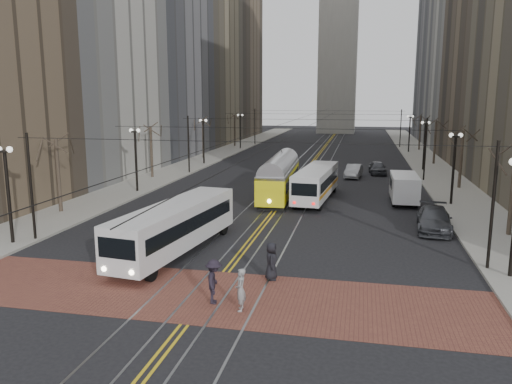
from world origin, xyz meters
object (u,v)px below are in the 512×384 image
at_px(rear_bus, 316,184).
at_px(cargo_van, 404,189).
at_px(transit_bus, 176,229).
at_px(pedestrian_b, 241,290).
at_px(sedan_grey, 377,168).
at_px(pedestrian_d, 214,281).
at_px(streetcar, 280,181).
at_px(sedan_parked, 434,219).
at_px(sedan_silver, 354,171).
at_px(pedestrian_a, 271,261).

bearing_deg(rear_bus, cargo_van, 6.41).
bearing_deg(transit_bus, pedestrian_b, -44.14).
bearing_deg(sedan_grey, rear_bus, -113.55).
bearing_deg(rear_bus, pedestrian_d, -90.94).
relative_size(streetcar, pedestrian_b, 6.90).
bearing_deg(sedan_parked, transit_bus, -146.74).
bearing_deg(pedestrian_d, pedestrian_b, -122.94).
distance_m(cargo_van, sedan_silver, 13.59).
distance_m(streetcar, sedan_parked, 14.84).
relative_size(rear_bus, sedan_silver, 2.43).
height_order(rear_bus, pedestrian_d, rear_bus).
bearing_deg(rear_bus, streetcar, 172.99).
bearing_deg(pedestrian_d, sedan_silver, -20.12).
bearing_deg(pedestrian_a, sedan_silver, -15.40).
bearing_deg(rear_bus, sedan_silver, 82.17).
xyz_separation_m(cargo_van, pedestrian_a, (-7.59, -19.63, -0.26)).
bearing_deg(pedestrian_b, sedan_silver, 164.23).
bearing_deg(transit_bus, sedan_silver, 80.04).
relative_size(streetcar, cargo_van, 2.29).
xyz_separation_m(sedan_grey, pedestrian_a, (-5.88, -35.60, 0.19)).
bearing_deg(pedestrian_d, cargo_van, -34.40).
xyz_separation_m(rear_bus, sedan_grey, (5.53, 16.19, -0.63)).
distance_m(cargo_van, sedan_grey, 16.07).
bearing_deg(pedestrian_a, sedan_parked, -48.31).
distance_m(transit_bus, cargo_van, 21.42).
xyz_separation_m(sedan_silver, pedestrian_d, (-5.15, -35.77, 0.26)).
relative_size(cargo_van, sedan_silver, 1.25).
bearing_deg(streetcar, rear_bus, -13.85).
bearing_deg(sedan_grey, pedestrian_a, -104.08).
bearing_deg(pedestrian_b, pedestrian_a, 161.32).
bearing_deg(pedestrian_d, pedestrian_a, -41.87).
xyz_separation_m(cargo_van, pedestrian_b, (-8.18, -23.39, -0.29)).
relative_size(rear_bus, pedestrian_d, 5.48).
bearing_deg(pedestrian_a, pedestrian_d, 140.40).
bearing_deg(rear_bus, sedan_grey, 75.83).
xyz_separation_m(cargo_van, sedan_parked, (1.27, -8.55, -0.43)).
xyz_separation_m(sedan_grey, sedan_parked, (2.98, -24.52, 0.02)).
distance_m(streetcar, pedestrian_d, 23.39).
distance_m(transit_bus, rear_bus, 17.53).
height_order(sedan_parked, pedestrian_a, pedestrian_a).
xyz_separation_m(rear_bus, pedestrian_d, (-2.24, -22.68, -0.40)).
relative_size(rear_bus, sedan_parked, 2.01).
xyz_separation_m(pedestrian_b, pedestrian_d, (-1.29, 0.49, 0.07)).
xyz_separation_m(sedan_parked, pedestrian_d, (-10.74, -14.35, 0.21)).
xyz_separation_m(sedan_silver, pedestrian_b, (-3.86, -36.26, 0.19)).
height_order(sedan_grey, pedestrian_a, pedestrian_a).
distance_m(sedan_silver, pedestrian_d, 36.14).
bearing_deg(transit_bus, pedestrian_a, -19.59).
xyz_separation_m(streetcar, pedestrian_b, (2.32, -23.85, -0.55)).
relative_size(transit_bus, pedestrian_d, 5.81).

